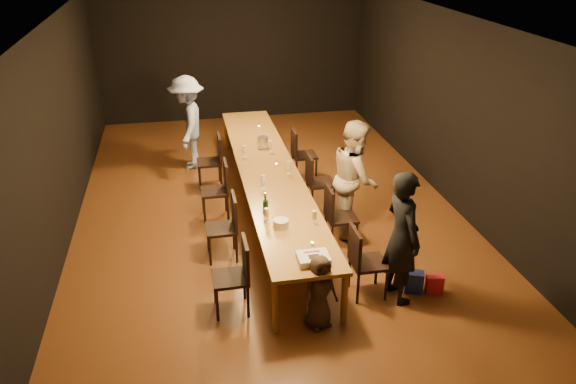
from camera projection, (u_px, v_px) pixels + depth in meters
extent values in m
plane|color=#432A10|center=(269.00, 212.00, 9.05)|extent=(10.00, 10.00, 0.00)
cube|color=black|center=(232.00, 54.00, 12.82)|extent=(6.00, 0.04, 3.00)
cube|color=black|center=(381.00, 347.00, 3.98)|extent=(6.00, 0.04, 3.00)
cube|color=black|center=(57.00, 137.00, 7.87)|extent=(0.04, 10.00, 3.00)
cube|color=black|center=(453.00, 112.00, 8.92)|extent=(0.04, 10.00, 3.00)
cube|color=silver|center=(266.00, 20.00, 7.75)|extent=(6.00, 10.00, 0.04)
cube|color=brown|center=(268.00, 171.00, 8.73)|extent=(0.90, 6.00, 0.05)
cylinder|color=brown|center=(275.00, 306.00, 6.26)|extent=(0.08, 0.08, 0.70)
cylinder|color=brown|center=(344.00, 298.00, 6.40)|extent=(0.08, 0.08, 0.70)
cylinder|color=brown|center=(226.00, 134.00, 11.39)|extent=(0.08, 0.08, 0.70)
cylinder|color=brown|center=(265.00, 131.00, 11.53)|extent=(0.08, 0.08, 0.70)
imported|color=black|center=(402.00, 237.00, 6.65)|extent=(0.50, 0.68, 1.69)
imported|color=beige|center=(355.00, 178.00, 8.16)|extent=(0.82, 0.96, 1.73)
imported|color=#8092C6|center=(188.00, 123.00, 10.37)|extent=(0.76, 1.19, 1.75)
imported|color=#3D2D22|center=(319.00, 292.00, 6.32)|extent=(0.52, 0.43, 0.92)
cube|color=red|center=(434.00, 285.00, 7.02)|extent=(0.23, 0.15, 0.25)
cube|color=#2737AA|center=(414.00, 282.00, 7.05)|extent=(0.27, 0.22, 0.28)
cube|color=white|center=(313.00, 258.00, 6.34)|extent=(0.36, 0.29, 0.08)
cube|color=black|center=(314.00, 256.00, 6.29)|extent=(0.12, 0.09, 0.00)
cube|color=red|center=(312.00, 252.00, 6.38)|extent=(0.18, 0.03, 0.00)
cylinder|color=silver|center=(281.00, 224.00, 7.04)|extent=(0.26, 0.26, 0.11)
cylinder|color=silver|center=(263.00, 143.00, 9.51)|extent=(0.21, 0.21, 0.20)
cylinder|color=#B2B7B2|center=(312.00, 244.00, 6.68)|extent=(0.05, 0.05, 0.03)
cylinder|color=#B2B7B2|center=(276.00, 165.00, 8.85)|extent=(0.05, 0.05, 0.03)
cylinder|color=#B2B7B2|center=(259.00, 127.00, 10.50)|extent=(0.05, 0.05, 0.03)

